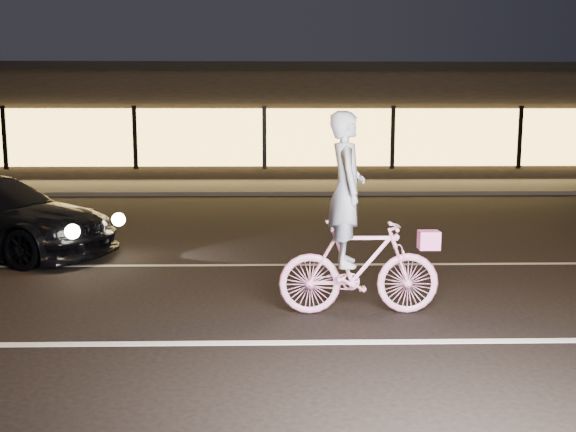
{
  "coord_description": "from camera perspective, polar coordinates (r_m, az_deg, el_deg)",
  "views": [
    {
      "loc": [
        0.32,
        -7.72,
        2.25
      ],
      "look_at": [
        0.51,
        0.6,
        0.98
      ],
      "focal_mm": 40.0,
      "sensor_mm": 36.0,
      "label": 1
    }
  ],
  "objects": [
    {
      "name": "ground",
      "position": [
        8.05,
        -3.56,
        -7.6
      ],
      "size": [
        90.0,
        90.0,
        0.0
      ],
      "primitive_type": "plane",
      "color": "black",
      "rests_on": "ground"
    },
    {
      "name": "lane_stripe_far",
      "position": [
        9.99,
        -3.11,
        -4.37
      ],
      "size": [
        60.0,
        0.1,
        0.01
      ],
      "primitive_type": "cube",
      "color": "gray",
      "rests_on": "ground"
    },
    {
      "name": "sidewalk",
      "position": [
        20.84,
        -2.16,
        2.61
      ],
      "size": [
        30.0,
        4.0,
        0.12
      ],
      "primitive_type": "cube",
      "color": "#383533",
      "rests_on": "ground"
    },
    {
      "name": "cyclist",
      "position": [
        7.39,
        6.05,
        -2.48
      ],
      "size": [
        1.86,
        0.64,
        2.34
      ],
      "rotation": [
        0.0,
        0.0,
        1.57
      ],
      "color": "#FF42A1",
      "rests_on": "ground"
    },
    {
      "name": "storefront",
      "position": [
        26.69,
        -1.99,
        8.42
      ],
      "size": [
        25.4,
        8.42,
        4.2
      ],
      "color": "black",
      "rests_on": "ground"
    },
    {
      "name": "lane_stripe_near",
      "position": [
        6.63,
        -4.08,
        -11.2
      ],
      "size": [
        60.0,
        0.12,
        0.01
      ],
      "primitive_type": "cube",
      "color": "silver",
      "rests_on": "ground"
    }
  ]
}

